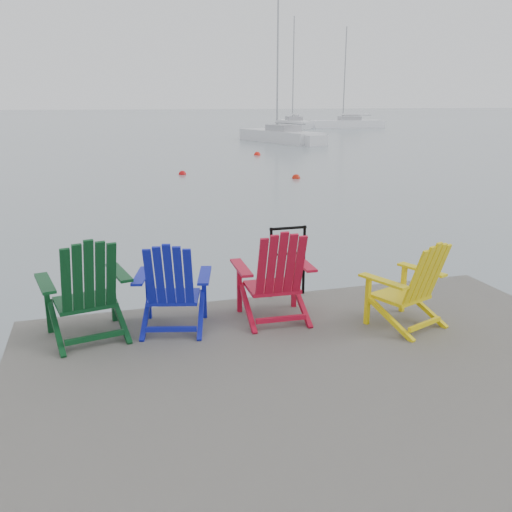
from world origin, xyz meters
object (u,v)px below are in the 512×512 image
object	(u,v)px
chair_blue	(172,285)
sailboat_near	(280,137)
buoy_a	(296,178)
chair_yellow	(411,284)
buoy_b	(182,174)
handrail	(288,254)
sailboat_mid	(293,124)
chair_green	(86,288)
buoy_c	(257,155)
chair_red	(275,275)
sailboat_far	(346,124)
buoy_d	(255,137)

from	to	relation	value
chair_blue	sailboat_near	size ratio (longest dim) A/B	0.09
chair_blue	buoy_a	size ratio (longest dim) A/B	3.06
chair_yellow	buoy_b	world-z (taller)	chair_yellow
handrail	sailboat_mid	distance (m)	57.06
chair_green	buoy_c	xyz separation A→B (m)	(8.92, 23.69, -1.06)
handrail	buoy_b	size ratio (longest dim) A/B	2.85
sailboat_near	buoy_a	bearing A→B (deg)	-121.27
chair_green	chair_red	xyz separation A→B (m)	(2.01, -0.08, -0.02)
buoy_b	buoy_c	world-z (taller)	buoy_c
sailboat_far	buoy_a	world-z (taller)	sailboat_far
chair_blue	chair_red	size ratio (longest dim) A/B	0.94
buoy_c	buoy_a	bearing A→B (deg)	-97.56
chair_green	buoy_c	size ratio (longest dim) A/B	2.93
chair_green	sailboat_mid	world-z (taller)	sailboat_mid
handrail	chair_yellow	bearing A→B (deg)	-54.57
sailboat_near	buoy_b	size ratio (longest dim) A/B	36.67
buoy_a	chair_yellow	bearing A→B (deg)	-106.10
buoy_a	chair_green	bearing A→B (deg)	-118.30
handrail	sailboat_near	size ratio (longest dim) A/B	0.08
sailboat_mid	buoy_c	size ratio (longest dim) A/B	32.16
sailboat_near	sailboat_far	distance (m)	23.72
buoy_c	buoy_b	bearing A→B (deg)	-127.04
sailboat_near	buoy_d	distance (m)	5.16
chair_green	sailboat_near	distance (m)	35.73
chair_yellow	sailboat_near	world-z (taller)	sailboat_near
chair_yellow	sailboat_near	bearing A→B (deg)	52.37
chair_green	buoy_d	distance (m)	40.38
chair_blue	buoy_a	xyz separation A→B (m)	(6.79, 14.25, -1.01)
chair_blue	chair_yellow	bearing A→B (deg)	0.26
chair_green	sailboat_far	bearing A→B (deg)	50.34
chair_yellow	sailboat_near	xyz separation A→B (m)	(10.13, 33.74, -0.64)
chair_red	sailboat_near	distance (m)	35.09
chair_blue	chair_red	distance (m)	1.14
chair_yellow	sailboat_far	xyz separation A→B (m)	(24.53, 52.60, -0.64)
buoy_b	buoy_d	world-z (taller)	same
chair_green	chair_yellow	size ratio (longest dim) A/B	1.12
chair_green	handrail	bearing A→B (deg)	3.71
chair_blue	sailboat_far	bearing A→B (deg)	77.34
buoy_d	chair_red	bearing A→B (deg)	-106.05
buoy_a	buoy_d	xyz separation A→B (m)	(5.37, 23.98, 0.00)
sailboat_far	buoy_b	distance (m)	42.83
chair_blue	buoy_a	distance (m)	15.82
chair_red	sailboat_mid	distance (m)	57.89
buoy_c	sailboat_far	bearing A→B (deg)	56.11
chair_red	sailboat_far	world-z (taller)	sailboat_far
handrail	chair_blue	distance (m)	1.69
chair_red	buoy_d	distance (m)	39.85
buoy_a	buoy_b	distance (m)	4.72
chair_red	buoy_c	world-z (taller)	chair_red
sailboat_mid	chair_blue	bearing A→B (deg)	-101.51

